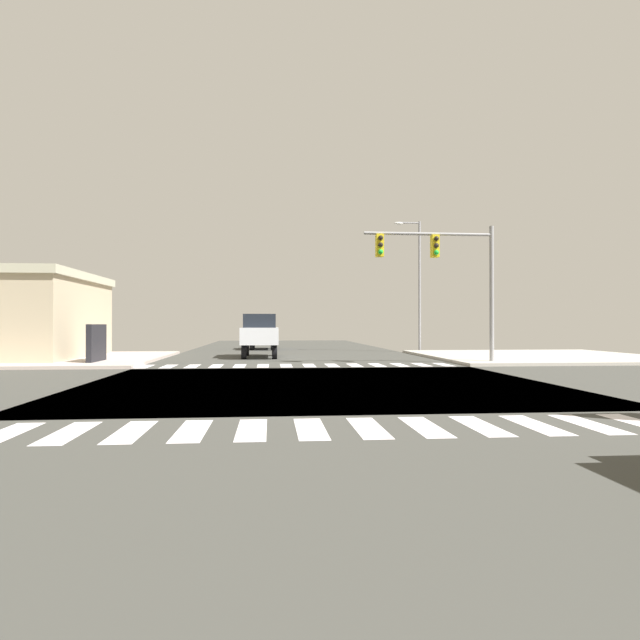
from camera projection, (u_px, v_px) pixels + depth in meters
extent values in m
cube|color=#3C3D38|center=(318.00, 384.00, 16.83)|extent=(14.00, 90.00, 0.05)
cube|color=#3C3D38|center=(318.00, 384.00, 16.83)|extent=(90.00, 12.00, 0.05)
cube|color=#B2ADA3|center=(538.00, 356.00, 29.94)|extent=(12.00, 12.00, 0.14)
cube|color=#B8A89E|center=(38.00, 359.00, 27.61)|extent=(12.00, 12.00, 0.14)
cube|color=white|center=(5.00, 434.00, 9.04)|extent=(0.50, 2.00, 0.01)
cube|color=white|center=(69.00, 433.00, 9.13)|extent=(0.50, 2.00, 0.01)
cube|color=white|center=(131.00, 432.00, 9.22)|extent=(0.50, 2.00, 0.01)
cube|color=white|center=(192.00, 430.00, 9.31)|extent=(0.50, 2.00, 0.01)
cube|color=white|center=(252.00, 429.00, 9.40)|extent=(0.50, 2.00, 0.01)
cube|color=white|center=(311.00, 428.00, 9.49)|extent=(0.50, 2.00, 0.01)
cube|color=white|center=(368.00, 428.00, 9.58)|extent=(0.50, 2.00, 0.01)
cube|color=white|center=(425.00, 427.00, 9.67)|extent=(0.50, 2.00, 0.01)
cube|color=white|center=(480.00, 426.00, 9.76)|extent=(0.50, 2.00, 0.01)
cube|color=white|center=(535.00, 425.00, 9.85)|extent=(0.50, 2.00, 0.01)
cube|color=white|center=(588.00, 424.00, 9.94)|extent=(0.50, 2.00, 0.01)
cube|color=white|center=(145.00, 366.00, 23.49)|extent=(0.50, 2.00, 0.01)
cube|color=white|center=(169.00, 366.00, 23.58)|extent=(0.50, 2.00, 0.01)
cube|color=white|center=(193.00, 366.00, 23.67)|extent=(0.50, 2.00, 0.01)
cube|color=white|center=(216.00, 366.00, 23.76)|extent=(0.50, 2.00, 0.01)
cube|color=white|center=(240.00, 366.00, 23.85)|extent=(0.50, 2.00, 0.01)
cube|color=white|center=(263.00, 366.00, 23.94)|extent=(0.50, 2.00, 0.01)
cube|color=white|center=(286.00, 366.00, 24.03)|extent=(0.50, 2.00, 0.01)
cube|color=white|center=(309.00, 365.00, 24.12)|extent=(0.50, 2.00, 0.01)
cube|color=white|center=(332.00, 365.00, 24.21)|extent=(0.50, 2.00, 0.01)
cube|color=white|center=(355.00, 365.00, 24.30)|extent=(0.50, 2.00, 0.01)
cube|color=white|center=(377.00, 365.00, 24.39)|extent=(0.50, 2.00, 0.01)
cube|color=white|center=(399.00, 365.00, 24.48)|extent=(0.50, 2.00, 0.01)
cube|color=white|center=(421.00, 365.00, 24.57)|extent=(0.50, 2.00, 0.01)
cube|color=white|center=(443.00, 365.00, 24.66)|extent=(0.50, 2.00, 0.01)
cylinder|color=gray|center=(492.00, 295.00, 25.07)|extent=(0.20, 0.20, 6.25)
cylinder|color=gray|center=(428.00, 234.00, 24.83)|extent=(5.85, 0.14, 0.14)
cube|color=yellow|center=(435.00, 246.00, 24.85)|extent=(0.32, 0.40, 1.00)
sphere|color=black|center=(436.00, 239.00, 24.61)|extent=(0.22, 0.22, 0.22)
sphere|color=black|center=(436.00, 245.00, 24.61)|extent=(0.22, 0.22, 0.22)
sphere|color=green|center=(436.00, 252.00, 24.61)|extent=(0.22, 0.22, 0.22)
cube|color=yellow|center=(380.00, 246.00, 24.63)|extent=(0.32, 0.40, 1.00)
sphere|color=black|center=(381.00, 238.00, 24.39)|extent=(0.22, 0.22, 0.22)
sphere|color=black|center=(381.00, 245.00, 24.38)|extent=(0.22, 0.22, 0.22)
sphere|color=green|center=(381.00, 252.00, 24.38)|extent=(0.22, 0.22, 0.22)
cylinder|color=gray|center=(420.00, 287.00, 36.06)|extent=(0.16, 0.16, 8.51)
cylinder|color=gray|center=(409.00, 223.00, 36.03)|extent=(1.40, 0.10, 0.10)
ellipsoid|color=silver|center=(398.00, 223.00, 35.97)|extent=(0.60, 0.32, 0.20)
cube|color=black|center=(97.00, 344.00, 24.79)|extent=(0.24, 2.20, 1.80)
cylinder|color=black|center=(275.00, 352.00, 28.65)|extent=(0.26, 0.74, 0.74)
cylinder|color=black|center=(244.00, 352.00, 28.51)|extent=(0.26, 0.74, 0.74)
cylinder|color=black|center=(274.00, 349.00, 31.76)|extent=(0.26, 0.74, 0.74)
cylinder|color=black|center=(247.00, 349.00, 31.62)|extent=(0.26, 0.74, 0.74)
cube|color=silver|center=(260.00, 336.00, 30.14)|extent=(1.96, 4.60, 0.88)
cube|color=black|center=(260.00, 321.00, 30.15)|extent=(1.69, 3.22, 0.72)
cylinder|color=black|center=(273.00, 345.00, 38.51)|extent=(0.26, 0.68, 0.68)
cylinder|color=black|center=(252.00, 345.00, 38.38)|extent=(0.26, 0.68, 0.68)
cylinder|color=black|center=(272.00, 344.00, 41.42)|extent=(0.26, 0.68, 0.68)
cylinder|color=black|center=(253.00, 344.00, 41.29)|extent=(0.26, 0.68, 0.68)
cube|color=navy|center=(262.00, 335.00, 39.91)|extent=(1.80, 4.30, 0.66)
cube|color=black|center=(262.00, 327.00, 39.91)|extent=(1.55, 2.24, 0.54)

